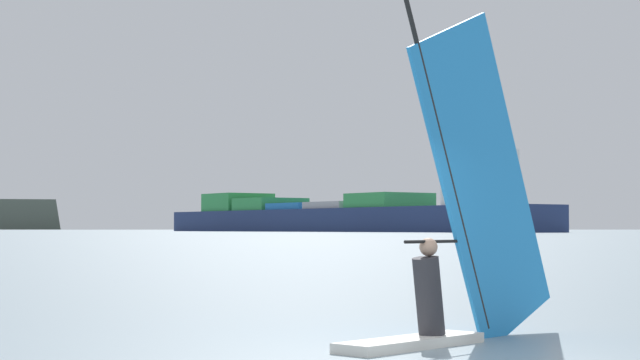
% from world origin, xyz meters
% --- Properties ---
extents(windsurfer, '(3.37, 2.94, 4.40)m').
position_xyz_m(windsurfer, '(0.88, 1.99, 1.30)').
color(windsurfer, white).
rests_on(windsurfer, ground_plane).
extents(cargo_ship, '(125.93, 201.13, 33.24)m').
position_xyz_m(cargo_ship, '(50.41, 400.19, 6.85)').
color(cargo_ship, navy).
rests_on(cargo_ship, ground_plane).
extents(distant_headland, '(1354.47, 646.83, 28.12)m').
position_xyz_m(distant_headland, '(8.69, 1259.52, 14.06)').
color(distant_headland, '#4C564C').
rests_on(distant_headland, ground_plane).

